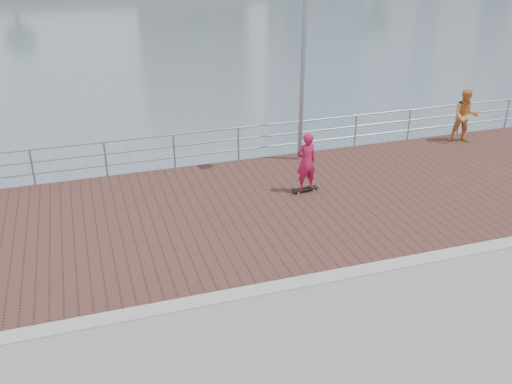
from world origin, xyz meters
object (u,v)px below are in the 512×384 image
object	(u,v)px
guardrail	(207,144)
skateboarder	(306,161)
street_lamp	(311,12)
bystander	(465,116)

from	to	relation	value
guardrail	skateboarder	world-z (taller)	skateboarder
skateboarder	street_lamp	bearing A→B (deg)	-119.27
street_lamp	bystander	size ratio (longest dim) A/B	3.54
guardrail	bystander	world-z (taller)	bystander
guardrail	bystander	size ratio (longest dim) A/B	21.20
skateboarder	bystander	xyz separation A→B (m)	(6.71, 2.08, 0.01)
street_lamp	guardrail	bearing A→B (deg)	161.54
skateboarder	bystander	world-z (taller)	bystander
skateboarder	guardrail	bearing A→B (deg)	-59.45
skateboarder	bystander	bearing A→B (deg)	-169.55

